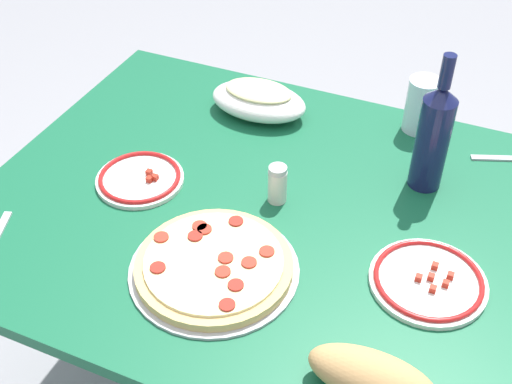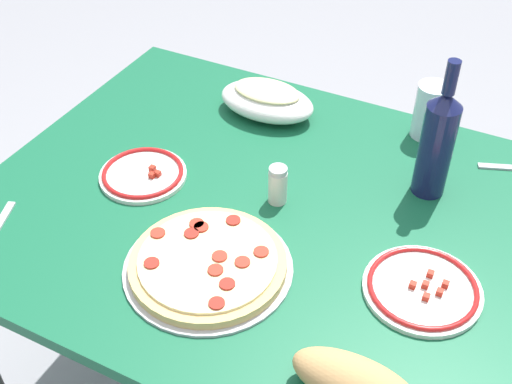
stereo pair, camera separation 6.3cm
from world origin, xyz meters
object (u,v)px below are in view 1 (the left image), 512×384
object	(u,v)px
pepperoni_pizza	(214,266)
side_plate_near	(140,178)
wine_bottle	(433,136)
water_glass	(422,105)
bread_loaf	(372,377)
side_plate_far	(428,280)
baked_pasta_dish	(259,99)
spice_shaker	(277,184)
dining_table	(256,245)

from	to	relation	value
pepperoni_pizza	side_plate_near	xyz separation A→B (m)	(-0.26, 0.17, -0.01)
wine_bottle	water_glass	distance (m)	0.22
side_plate_near	bread_loaf	bearing A→B (deg)	-26.94
wine_bottle	side_plate_far	world-z (taller)	wine_bottle
baked_pasta_dish	wine_bottle	bearing A→B (deg)	-13.84
baked_pasta_dish	spice_shaker	xyz separation A→B (m)	(0.17, -0.28, 0.00)
pepperoni_pizza	water_glass	distance (m)	0.66
wine_bottle	side_plate_near	size ratio (longest dim) A/B	1.63
dining_table	pepperoni_pizza	world-z (taller)	pepperoni_pizza
dining_table	baked_pasta_dish	world-z (taller)	baked_pasta_dish
dining_table	side_plate_near	bearing A→B (deg)	-172.21
pepperoni_pizza	baked_pasta_dish	distance (m)	0.54
side_plate_near	bread_loaf	distance (m)	0.68
baked_pasta_dish	water_glass	bearing A→B (deg)	13.55
pepperoni_pizza	bread_loaf	bearing A→B (deg)	-21.52
dining_table	water_glass	size ratio (longest dim) A/B	8.56
side_plate_near	side_plate_far	distance (m)	0.64
pepperoni_pizza	baked_pasta_dish	bearing A→B (deg)	104.42
water_glass	side_plate_near	size ratio (longest dim) A/B	0.70
water_glass	side_plate_far	size ratio (longest dim) A/B	0.62
bread_loaf	wine_bottle	bearing A→B (deg)	93.77
pepperoni_pizza	dining_table	bearing A→B (deg)	91.41
wine_bottle	side_plate_far	distance (m)	0.32
dining_table	spice_shaker	size ratio (longest dim) A/B	13.16
side_plate_near	bread_loaf	size ratio (longest dim) A/B	0.92
pepperoni_pizza	side_plate_far	bearing A→B (deg)	18.93
baked_pasta_dish	dining_table	bearing A→B (deg)	-67.58
dining_table	bread_loaf	bearing A→B (deg)	-44.86
pepperoni_pizza	baked_pasta_dish	xyz separation A→B (m)	(-0.13, 0.52, 0.03)
baked_pasta_dish	bread_loaf	world-z (taller)	bread_loaf
dining_table	wine_bottle	world-z (taller)	wine_bottle
pepperoni_pizza	bread_loaf	xyz separation A→B (m)	(0.34, -0.13, 0.02)
bread_loaf	spice_shaker	bearing A→B (deg)	129.76
water_glass	spice_shaker	xyz separation A→B (m)	(-0.21, -0.38, -0.02)
wine_bottle	side_plate_near	bearing A→B (deg)	-157.09
pepperoni_pizza	wine_bottle	size ratio (longest dim) A/B	1.03
water_glass	bread_loaf	distance (m)	0.75
spice_shaker	side_plate_near	bearing A→B (deg)	-168.09
dining_table	side_plate_far	bearing A→B (deg)	-11.94
dining_table	bread_loaf	distance (m)	0.51
water_glass	side_plate_far	xyz separation A→B (m)	(0.13, -0.48, -0.06)
dining_table	baked_pasta_dish	size ratio (longest dim) A/B	4.77
baked_pasta_dish	spice_shaker	world-z (taller)	spice_shaker
bread_loaf	spice_shaker	world-z (taller)	spice_shaker
pepperoni_pizza	side_plate_far	world-z (taller)	pepperoni_pizza
side_plate_far	spice_shaker	size ratio (longest dim) A/B	2.49
dining_table	side_plate_far	world-z (taller)	side_plate_far
water_glass	side_plate_near	distance (m)	0.67
pepperoni_pizza	wine_bottle	bearing A→B (deg)	53.76
side_plate_near	spice_shaker	xyz separation A→B (m)	(0.30, 0.06, 0.03)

